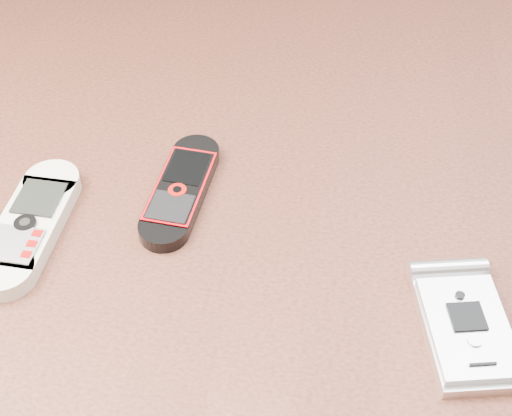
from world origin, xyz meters
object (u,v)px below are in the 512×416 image
Objects in this scene: table at (251,296)px; nokia_black_red at (181,189)px; nokia_white at (30,225)px; motorola_razr at (466,326)px.

table is 9.29× the size of nokia_black_red.
table is 0.13m from nokia_black_red.
table is at bearing 15.43° from nokia_white.
nokia_black_red is 1.18× the size of motorola_razr.
nokia_white is 0.33m from motorola_razr.
nokia_black_red is (-0.06, 0.01, 0.11)m from table.
nokia_black_red reaches higher than table.
table is at bearing 139.09° from motorola_razr.
motorola_razr reaches higher than nokia_black_red.
nokia_black_red is 0.24m from motorola_razr.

